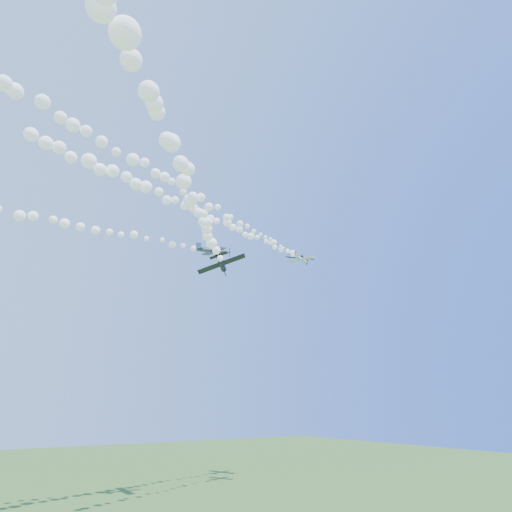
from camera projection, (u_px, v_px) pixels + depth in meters
ground at (215, 497)px, 81.33m from camera, size 260.00×260.00×0.00m
plane_white at (301, 259)px, 103.70m from camera, size 6.42×6.81×2.08m
smoke_trail_white at (189, 193)px, 70.95m from camera, size 71.93×32.57×2.81m
plane_navy at (300, 258)px, 113.36m from camera, size 7.89×8.11×2.61m
smoke_trail_navy at (198, 211)px, 85.96m from camera, size 66.85×22.47×3.08m
plane_grey at (214, 251)px, 88.17m from camera, size 8.06×8.30×2.13m
plane_black at (221, 263)px, 64.05m from camera, size 6.56×6.37×2.83m
smoke_trail_black at (148, 96)px, 29.16m from camera, size 43.35×55.87×2.91m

